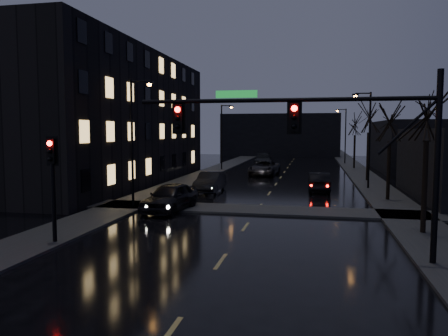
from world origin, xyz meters
The scene contains 21 objects.
sidewalk_left centered at (-8.50, 35.00, 0.06)m, with size 3.00×140.00×0.12m, color #2D2D2B.
sidewalk_right centered at (8.50, 35.00, 0.06)m, with size 3.00×140.00×0.12m, color #2D2D2B.
sidewalk_cross centered at (0.00, 18.50, 0.06)m, with size 40.00×3.00×0.12m, color #2D2D2B.
apartment_block centered at (-16.50, 30.00, 6.00)m, with size 12.00×30.00×12.00m, color black.
commercial_right_far centered at (17.00, 48.00, 3.00)m, with size 12.00×18.00×6.00m, color black.
far_block centered at (-3.00, 78.00, 4.00)m, with size 22.00×10.00×8.00m, color black.
signal_mast centered at (3.85, 9.00, 4.87)m, with size 11.11×0.41×7.00m.
signal_pole_left centered at (-7.50, 8.99, 3.01)m, with size 0.35×0.41×4.53m.
tree_near centered at (8.40, 14.00, 6.22)m, with size 3.52×3.52×8.08m.
tree_mid_a centered at (8.40, 24.00, 5.83)m, with size 3.30×3.30×7.58m.
tree_mid_b centered at (8.40, 36.00, 6.61)m, with size 3.74×3.74×8.59m.
tree_far centered at (8.40, 50.00, 6.06)m, with size 3.43×3.43×7.88m.
streetlight_l_near centered at (-7.58, 18.00, 4.77)m, with size 1.53×0.28×8.00m.
streetlight_l_far centered at (-7.58, 45.00, 4.77)m, with size 1.53×0.28×8.00m.
streetlight_r_mid centered at (7.58, 30.00, 4.77)m, with size 1.53×0.28×8.00m.
streetlight_r_far centered at (7.58, 58.00, 4.77)m, with size 1.53×0.28×8.00m.
oncoming_car_a centered at (-5.12, 17.30, 0.86)m, with size 2.03×5.04×1.72m, color black.
oncoming_car_b centered at (-4.67, 25.85, 0.79)m, with size 1.68×4.82×1.59m, color black.
oncoming_car_c centered at (-1.92, 39.75, 0.81)m, with size 2.68×5.81×1.62m, color black.
oncoming_car_d centered at (-3.61, 53.19, 0.82)m, with size 2.31×5.68×1.65m, color black.
lead_car centered at (3.79, 28.01, 0.76)m, with size 1.60×4.60×1.51m, color black.
Camera 1 is at (3.33, -7.55, 4.86)m, focal length 35.00 mm.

